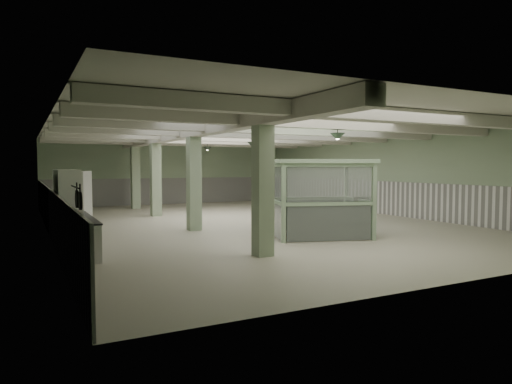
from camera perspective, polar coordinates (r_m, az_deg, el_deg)
name	(u,v)px	position (r m, az deg, el deg)	size (l,w,h in m)	color
floor	(247,223)	(17.71, -1.15, -3.86)	(20.00, 20.00, 0.00)	beige
ceiling	(247,129)	(17.63, -1.16, 7.83)	(14.00, 20.00, 0.02)	beige
wall_back	(171,173)	(26.92, -10.55, 2.37)	(14.00, 0.02, 3.60)	#9CB490
wall_front	(477,187)	(9.65, 25.92, 0.56)	(14.00, 0.02, 3.60)	#9CB490
wall_left	(48,179)	(15.81, -24.60, 1.52)	(0.02, 20.00, 3.60)	#9CB490
wall_right	(385,175)	(21.59, 15.80, 2.09)	(0.02, 20.00, 3.60)	#9CB490
wainscot_left	(49,212)	(15.87, -24.42, -2.27)	(0.05, 19.90, 1.50)	white
wainscot_right	(384,198)	(21.61, 15.71, -0.69)	(0.05, 19.90, 1.50)	white
wainscot_back	(172,191)	(26.93, -10.51, 0.14)	(13.90, 0.05, 1.50)	white
girder	(184,133)	(16.67, -8.97, 7.29)	(0.45, 19.90, 0.40)	beige
beam_a	(386,115)	(11.39, 15.88, 9.29)	(13.90, 0.35, 0.32)	beige
beam_b	(324,123)	(13.32, 8.44, 8.49)	(13.90, 0.35, 0.32)	beige
beam_c	(280,130)	(15.41, 2.96, 7.81)	(13.90, 0.35, 0.32)	beige
beam_d	(247,134)	(17.61, -1.16, 7.24)	(13.90, 0.35, 0.32)	beige
beam_e	(221,138)	(19.88, -4.35, 6.78)	(13.90, 0.35, 0.32)	beige
beam_f	(201,141)	(22.20, -6.87, 6.40)	(13.90, 0.35, 0.32)	beige
beam_g	(185,143)	(24.56, -8.91, 6.08)	(13.90, 0.35, 0.32)	beige
column_a	(263,182)	(11.10, 0.86, 1.20)	(0.42, 0.42, 3.60)	#9CB390
column_b	(194,178)	(15.68, -7.77, 1.78)	(0.42, 0.42, 3.60)	#9CB390
column_c	(156,175)	(20.47, -12.44, 2.08)	(0.42, 0.42, 3.60)	#9CB390
column_d	(135,174)	(24.35, -14.84, 2.23)	(0.42, 0.42, 3.60)	#9CB390
hook_rail	(75,187)	(8.23, -21.69, 0.59)	(0.02, 0.02, 1.20)	black
pendant_front	(337,137)	(13.58, 10.15, 6.81)	(0.44, 0.44, 0.22)	#283629
pendant_mid	(253,145)	(18.26, -0.43, 5.94)	(0.44, 0.44, 0.22)	#283629
pendant_back	(207,149)	(22.83, -6.12, 5.39)	(0.44, 0.44, 0.22)	#283629
prep_counter	(73,231)	(13.12, -21.88, -4.59)	(0.82, 4.67, 0.91)	silver
pitcher_near	(76,216)	(11.20, -21.57, -2.82)	(0.21, 0.25, 0.31)	silver
pitcher_far	(72,206)	(14.34, -22.00, -1.59)	(0.20, 0.23, 0.29)	silver
veg_colander	(72,214)	(12.33, -21.96, -2.60)	(0.39, 0.39, 0.18)	#46464B
orange_bowl	(72,212)	(13.34, -22.05, -2.39)	(0.22, 0.22, 0.08)	#B2B2B7
skillet_near	(80,201)	(7.98, -21.12, -1.06)	(0.30, 0.30, 0.04)	black
skillet_far	(77,199)	(8.46, -21.47, -0.83)	(0.31, 0.31, 0.04)	black
walkin_cooler	(68,210)	(13.46, -22.45, -2.08)	(0.93, 2.19, 2.01)	white
guard_booth	(318,183)	(14.45, 7.76, 1.07)	(3.62, 3.32, 2.40)	#9EBF98
filing_cabinet	(364,216)	(15.03, 13.41, -2.89)	(0.39, 0.56, 1.22)	#5D6050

